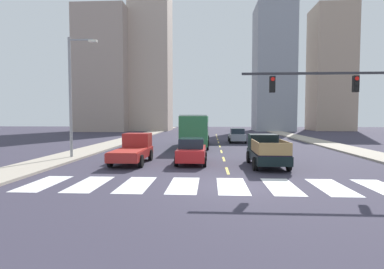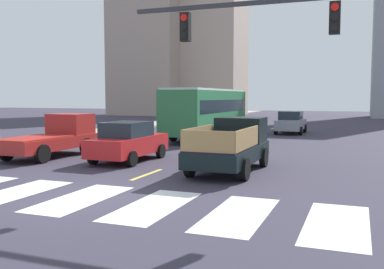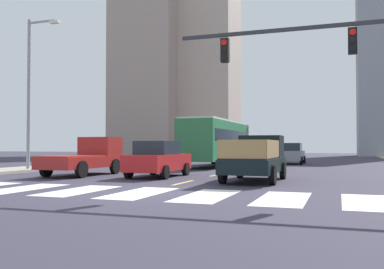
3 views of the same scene
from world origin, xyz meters
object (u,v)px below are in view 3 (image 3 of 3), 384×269
at_px(pickup_dark, 88,157).
at_px(sedan_mid, 158,159).
at_px(streetlight_left, 31,87).
at_px(sedan_far, 291,153).
at_px(city_bus, 217,140).
at_px(pickup_stakebed, 257,159).

xyz_separation_m(pickup_dark, sedan_mid, (4.03, -0.21, -0.06)).
xyz_separation_m(sedan_mid, streetlight_left, (-9.00, 1.83, 4.11)).
bearing_deg(sedan_far, city_bus, -128.20).
bearing_deg(pickup_stakebed, pickup_dark, 174.47).
distance_m(pickup_stakebed, streetlight_left, 14.62).
distance_m(city_bus, sedan_far, 7.57).
bearing_deg(city_bus, pickup_dark, -108.67).
xyz_separation_m(pickup_dark, city_bus, (3.78, 11.15, 1.03)).
distance_m(pickup_dark, city_bus, 11.82).
height_order(pickup_dark, sedan_mid, pickup_dark).
bearing_deg(pickup_dark, pickup_stakebed, -6.68).
bearing_deg(streetlight_left, sedan_far, 48.63).
height_order(pickup_stakebed, sedan_mid, pickup_stakebed).
relative_size(sedan_far, streetlight_left, 0.49).
height_order(city_bus, sedan_far, city_bus).
xyz_separation_m(pickup_stakebed, sedan_mid, (-4.85, 0.54, -0.08)).
xyz_separation_m(sedan_mid, sedan_far, (4.49, 17.15, 0.00)).
bearing_deg(pickup_stakebed, sedan_far, 90.49).
distance_m(city_bus, streetlight_left, 13.28).
xyz_separation_m(city_bus, sedan_far, (4.74, 5.80, -1.09)).
bearing_deg(streetlight_left, sedan_mid, -11.50).
distance_m(sedan_mid, sedan_far, 17.73).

